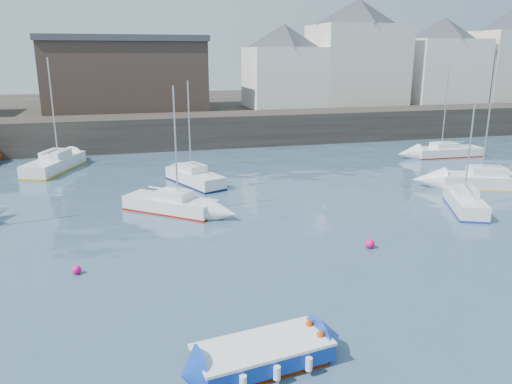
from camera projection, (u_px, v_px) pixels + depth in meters
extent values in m
plane|color=#2D4760|center=(353.00, 335.00, 15.80)|extent=(220.00, 220.00, 0.00)
cube|color=#28231E|center=(195.00, 130.00, 47.99)|extent=(90.00, 5.00, 3.00)
cube|color=#28231E|center=(175.00, 111.00, 64.78)|extent=(90.00, 32.00, 2.80)
cube|color=beige|center=(356.00, 65.00, 57.90)|extent=(10.00, 8.00, 9.00)
pyramid|color=#3A3D44|center=(359.00, 12.00, 56.32)|extent=(13.36, 13.36, 2.80)
cube|color=white|center=(441.00, 71.00, 60.35)|extent=(9.00, 7.00, 7.50)
pyramid|color=#3A3D44|center=(445.00, 28.00, 59.02)|extent=(11.88, 11.88, 2.45)
cube|color=beige|center=(504.00, 67.00, 62.44)|extent=(8.00, 7.00, 8.50)
pyramid|color=#3A3D44|center=(510.00, 21.00, 60.98)|extent=(11.14, 11.14, 2.45)
cube|color=white|center=(283.00, 78.00, 55.55)|extent=(8.00, 7.00, 6.50)
pyramid|color=#3A3D44|center=(284.00, 36.00, 54.35)|extent=(11.14, 11.14, 2.45)
cube|color=#3D2D26|center=(126.00, 76.00, 52.68)|extent=(16.00, 10.00, 7.00)
cube|color=#3A3D44|center=(124.00, 39.00, 51.66)|extent=(16.40, 10.40, 0.60)
cube|color=#7D1D00|center=(263.00, 364.00, 14.20)|extent=(3.69, 1.97, 0.17)
cube|color=#0F37AC|center=(263.00, 354.00, 14.12)|extent=(4.02, 2.21, 0.48)
cube|color=white|center=(263.00, 345.00, 14.04)|extent=(4.10, 2.26, 0.09)
cube|color=white|center=(263.00, 351.00, 14.10)|extent=(3.19, 1.61, 0.44)
cube|color=tan|center=(263.00, 348.00, 14.07)|extent=(0.45, 1.17, 0.07)
cylinder|color=white|center=(219.00, 346.00, 14.55)|extent=(0.20, 0.20, 0.38)
cylinder|color=white|center=(243.00, 382.00, 12.93)|extent=(0.20, 0.20, 0.38)
cylinder|color=white|center=(250.00, 338.00, 14.93)|extent=(0.20, 0.20, 0.38)
cylinder|color=white|center=(277.00, 373.00, 13.32)|extent=(0.20, 0.20, 0.38)
cylinder|color=white|center=(279.00, 331.00, 15.32)|extent=(0.20, 0.20, 0.38)
cylinder|color=white|center=(309.00, 364.00, 13.70)|extent=(0.20, 0.20, 0.38)
cube|color=white|center=(170.00, 205.00, 28.07)|extent=(5.24, 4.78, 0.81)
cube|color=maroon|center=(170.00, 211.00, 28.16)|extent=(5.29, 4.82, 0.11)
cube|color=white|center=(174.00, 195.00, 27.79)|extent=(2.27, 2.20, 0.45)
cylinder|color=silver|center=(176.00, 144.00, 26.91)|extent=(0.09, 0.09, 6.19)
cube|color=white|center=(465.00, 203.00, 28.32)|extent=(3.26, 4.86, 0.84)
cube|color=#112EA2|center=(465.00, 209.00, 28.42)|extent=(3.30, 4.91, 0.11)
cube|color=white|center=(466.00, 191.00, 28.37)|extent=(1.69, 1.94, 0.47)
cylinder|color=silver|center=(470.00, 148.00, 27.94)|extent=(0.09, 0.09, 5.36)
cube|color=white|center=(491.00, 181.00, 33.07)|extent=(6.84, 4.21, 0.90)
cube|color=yellow|center=(490.00, 187.00, 33.17)|extent=(6.91, 4.25, 0.12)
cube|color=white|center=(487.00, 171.00, 32.91)|extent=(2.68, 2.26, 0.50)
cylinder|color=silver|center=(489.00, 118.00, 32.00)|extent=(0.10, 0.10, 7.50)
cube|color=white|center=(195.00, 178.00, 34.00)|extent=(3.59, 5.51, 0.86)
cube|color=#0A123D|center=(195.00, 183.00, 34.10)|extent=(3.62, 5.57, 0.11)
cube|color=white|center=(193.00, 168.00, 34.03)|extent=(1.88, 2.19, 0.48)
cylinder|color=silver|center=(189.00, 127.00, 33.48)|extent=(0.10, 0.10, 6.06)
cube|color=white|center=(447.00, 152.00, 43.28)|extent=(6.08, 2.11, 0.77)
cube|color=#981600|center=(447.00, 156.00, 43.37)|extent=(6.14, 2.14, 0.10)
cube|color=white|center=(445.00, 145.00, 43.05)|extent=(2.15, 1.51, 0.43)
cylinder|color=silver|center=(445.00, 107.00, 42.12)|extent=(0.09, 0.09, 6.93)
cube|color=white|center=(54.00, 164.00, 37.93)|extent=(4.26, 6.75, 0.97)
cube|color=#BF9513|center=(55.00, 170.00, 38.04)|extent=(4.30, 6.81, 0.13)
cube|color=white|center=(56.00, 154.00, 38.04)|extent=(2.26, 2.66, 0.54)
cylinder|color=silver|center=(53.00, 108.00, 37.43)|extent=(0.11, 0.11, 7.40)
sphere|color=#F9086B|center=(77.00, 274.00, 20.22)|extent=(0.37, 0.37, 0.37)
sphere|color=#F9086B|center=(369.00, 248.00, 22.92)|extent=(0.45, 0.45, 0.45)
sphere|color=#F9086B|center=(181.00, 208.00, 28.84)|extent=(0.40, 0.40, 0.40)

